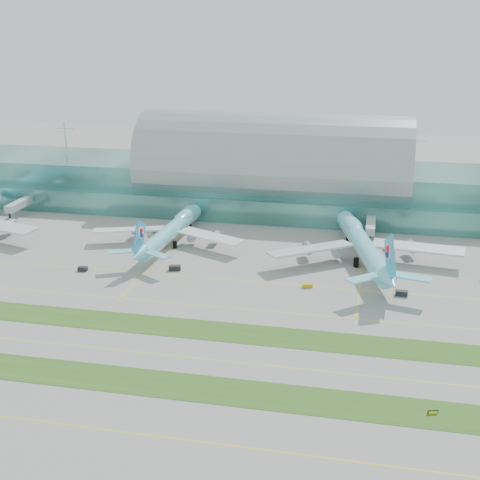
% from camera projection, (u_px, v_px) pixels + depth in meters
% --- Properties ---
extents(ground, '(700.00, 700.00, 0.00)m').
position_uv_depth(ground, '(199.00, 333.00, 183.63)').
color(ground, gray).
rests_on(ground, ground).
extents(terminal, '(340.00, 69.10, 36.00)m').
position_uv_depth(terminal, '(274.00, 178.00, 298.68)').
color(terminal, '#3D7A75').
rests_on(terminal, ground).
extents(grass_strip_near, '(420.00, 12.00, 0.08)m').
position_uv_depth(grass_strip_near, '(168.00, 385.00, 157.63)').
color(grass_strip_near, '#2D591E').
rests_on(grass_strip_near, ground).
extents(grass_strip_far, '(420.00, 12.00, 0.08)m').
position_uv_depth(grass_strip_far, '(201.00, 330.00, 185.48)').
color(grass_strip_far, '#2D591E').
rests_on(grass_strip_far, ground).
extents(taxiline_a, '(420.00, 0.35, 0.01)m').
position_uv_depth(taxiline_a, '(138.00, 434.00, 139.07)').
color(taxiline_a, yellow).
rests_on(taxiline_a, ground).
extents(taxiline_b, '(420.00, 0.35, 0.01)m').
position_uv_depth(taxiline_b, '(185.00, 357.00, 170.64)').
color(taxiline_b, yellow).
rests_on(taxiline_b, ground).
extents(taxiline_c, '(420.00, 0.35, 0.01)m').
position_uv_depth(taxiline_c, '(215.00, 307.00, 200.34)').
color(taxiline_c, yellow).
rests_on(taxiline_c, ground).
extents(taxiline_d, '(420.00, 0.35, 0.01)m').
position_uv_depth(taxiline_d, '(231.00, 280.00, 220.76)').
color(taxiline_d, yellow).
rests_on(taxiline_d, ground).
extents(airliner_b, '(60.23, 68.44, 18.83)m').
position_uv_depth(airliner_b, '(171.00, 230.00, 253.72)').
color(airliner_b, '#67CBE4').
rests_on(airliner_b, ground).
extents(airliner_c, '(67.76, 78.24, 21.84)m').
position_uv_depth(airliner_c, '(363.00, 244.00, 234.85)').
color(airliner_c, '#6ED7F2').
rests_on(airliner_c, ground).
extents(gse_c, '(3.19, 2.08, 1.50)m').
position_uv_depth(gse_c, '(83.00, 269.00, 228.27)').
color(gse_c, black).
rests_on(gse_c, ground).
extents(gse_d, '(4.39, 2.95, 1.69)m').
position_uv_depth(gse_d, '(175.00, 268.00, 228.87)').
color(gse_d, black).
rests_on(gse_d, ground).
extents(gse_e, '(3.46, 2.50, 1.25)m').
position_uv_depth(gse_e, '(307.00, 286.00, 214.32)').
color(gse_e, '#C5920B').
rests_on(gse_e, ground).
extents(gse_f, '(3.92, 2.09, 1.70)m').
position_uv_depth(gse_f, '(402.00, 293.00, 207.93)').
color(gse_f, black).
rests_on(gse_f, ground).
extents(taxiway_sign_east, '(2.35, 0.97, 1.01)m').
position_uv_depth(taxiway_sign_east, '(433.00, 412.00, 145.81)').
color(taxiway_sign_east, black).
rests_on(taxiway_sign_east, ground).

